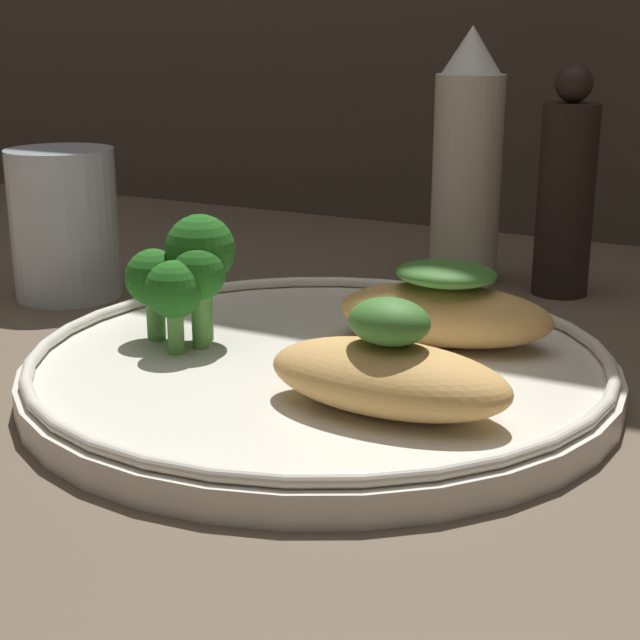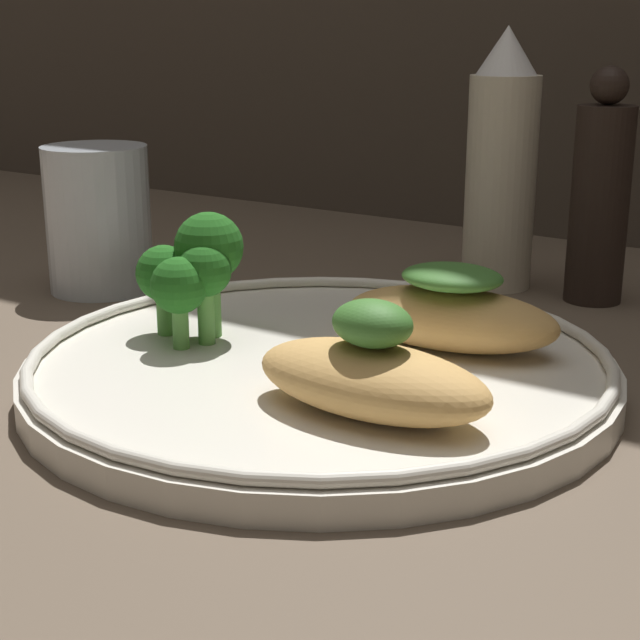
% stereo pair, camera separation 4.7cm
% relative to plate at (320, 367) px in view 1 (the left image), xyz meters
% --- Properties ---
extents(ground_plane, '(1.80, 1.80, 0.01)m').
position_rel_plate_xyz_m(ground_plane, '(0.00, 0.00, -0.01)').
color(ground_plane, brown).
extents(plate, '(0.29, 0.29, 0.02)m').
position_rel_plate_xyz_m(plate, '(0.00, 0.00, 0.00)').
color(plate, silver).
rests_on(plate, ground_plane).
extents(grilled_meat_front, '(0.11, 0.05, 0.05)m').
position_rel_plate_xyz_m(grilled_meat_front, '(0.06, -0.05, 0.02)').
color(grilled_meat_front, tan).
rests_on(grilled_meat_front, plate).
extents(grilled_meat_middle, '(0.12, 0.06, 0.04)m').
position_rel_plate_xyz_m(grilled_meat_middle, '(0.04, 0.05, 0.02)').
color(grilled_meat_middle, tan).
rests_on(grilled_meat_middle, plate).
extents(broccoli_bunch, '(0.06, 0.06, 0.07)m').
position_rel_plate_xyz_m(broccoli_bunch, '(-0.07, -0.01, 0.04)').
color(broccoli_bunch, '#569942').
rests_on(broccoli_bunch, plate).
extents(sauce_bottle, '(0.05, 0.05, 0.17)m').
position_rel_plate_xyz_m(sauce_bottle, '(-0.01, 0.22, 0.07)').
color(sauce_bottle, beige).
rests_on(sauce_bottle, ground_plane).
extents(pepper_grinder, '(0.04, 0.04, 0.15)m').
position_rel_plate_xyz_m(pepper_grinder, '(0.06, 0.22, 0.06)').
color(pepper_grinder, black).
rests_on(pepper_grinder, ground_plane).
extents(drinking_glass, '(0.07, 0.07, 0.09)m').
position_rel_plate_xyz_m(drinking_glass, '(-0.22, 0.07, 0.04)').
color(drinking_glass, silver).
rests_on(drinking_glass, ground_plane).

